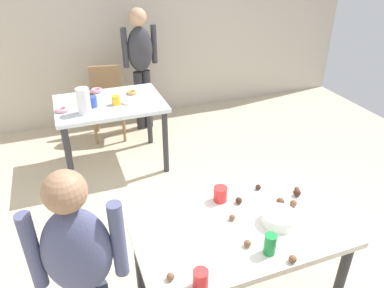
{
  "coord_description": "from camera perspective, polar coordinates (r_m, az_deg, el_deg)",
  "views": [
    {
      "loc": [
        -0.97,
        -1.63,
        2.22
      ],
      "look_at": [
        -0.15,
        0.56,
        0.9
      ],
      "focal_mm": 34.17,
      "sensor_mm": 36.0,
      "label": 1
    }
  ],
  "objects": [
    {
      "name": "chair_far_table",
      "position": [
        4.67,
        -13.1,
        7.04
      ],
      "size": [
        0.46,
        0.46,
        0.87
      ],
      "color": "olive",
      "rests_on": "ground_plane"
    },
    {
      "name": "mixing_bowl",
      "position": [
        2.25,
        13.43,
        -11.19
      ],
      "size": [
        0.2,
        0.2,
        0.07
      ],
      "primitive_type": "cylinder",
      "color": "white",
      "rests_on": "dining_table_near"
    },
    {
      "name": "cake_ball_6",
      "position": [
        2.05,
        15.44,
        -16.91
      ],
      "size": [
        0.04,
        0.04,
        0.04
      ],
      "primitive_type": "sphere",
      "color": "brown",
      "rests_on": "dining_table_near"
    },
    {
      "name": "soda_can",
      "position": [
        2.04,
        12.09,
        -15.05
      ],
      "size": [
        0.07,
        0.07,
        0.12
      ],
      "primitive_type": "cylinder",
      "color": "#198438",
      "rests_on": "dining_table_near"
    },
    {
      "name": "donut_far_2",
      "position": [
        3.79,
        -10.14,
        6.45
      ],
      "size": [
        0.1,
        0.1,
        0.03
      ],
      "primitive_type": "torus",
      "color": "white",
      "rests_on": "dining_table_far"
    },
    {
      "name": "donut_far_4",
      "position": [
        4.03,
        -15.53,
        7.25
      ],
      "size": [
        0.11,
        0.11,
        0.03
      ],
      "primitive_type": "torus",
      "color": "brown",
      "rests_on": "dining_table_far"
    },
    {
      "name": "cup_near_0",
      "position": [
        2.35,
        4.45,
        -7.8
      ],
      "size": [
        0.09,
        0.09,
        0.1
      ],
      "primitive_type": "cylinder",
      "color": "red",
      "rests_on": "dining_table_near"
    },
    {
      "name": "dining_table_near",
      "position": [
        2.27,
        7.33,
        -14.74
      ],
      "size": [
        1.23,
        0.72,
        0.75
      ],
      "color": "silver",
      "rests_on": "ground_plane"
    },
    {
      "name": "cake_ball_2",
      "position": [
        2.08,
        8.65,
        -15.1
      ],
      "size": [
        0.04,
        0.04,
        0.04
      ],
      "primitive_type": "sphere",
      "color": "brown",
      "rests_on": "dining_table_near"
    },
    {
      "name": "cake_ball_9",
      "position": [
        2.49,
        16.09,
        -7.33
      ],
      "size": [
        0.05,
        0.05,
        0.05
      ],
      "primitive_type": "sphere",
      "color": "#3D2319",
      "rests_on": "dining_table_near"
    },
    {
      "name": "cup_far_0",
      "position": [
        3.78,
        -11.78,
        6.71
      ],
      "size": [
        0.08,
        0.08,
        0.09
      ],
      "primitive_type": "cylinder",
      "color": "yellow",
      "rests_on": "dining_table_far"
    },
    {
      "name": "donut_far_5",
      "position": [
        3.87,
        -15.37,
        6.35
      ],
      "size": [
        0.1,
        0.1,
        0.03
      ],
      "primitive_type": "torus",
      "color": "pink",
      "rests_on": "dining_table_far"
    },
    {
      "name": "fork_near",
      "position": [
        2.28,
        -1.49,
        -10.45
      ],
      "size": [
        0.17,
        0.02,
        0.01
      ],
      "primitive_type": "cube",
      "color": "silver",
      "rests_on": "dining_table_near"
    },
    {
      "name": "donut_far_0",
      "position": [
        4.03,
        -9.39,
        7.96
      ],
      "size": [
        0.11,
        0.11,
        0.03
      ],
      "primitive_type": "torus",
      "color": "gold",
      "rests_on": "dining_table_far"
    },
    {
      "name": "wall_back",
      "position": [
        5.01,
        -9.48,
        18.52
      ],
      "size": [
        6.4,
        0.1,
        2.6
      ],
      "primitive_type": "cube",
      "color": "#BCB2A3",
      "rests_on": "ground_plane"
    },
    {
      "name": "cake_ball_3",
      "position": [
        2.23,
        6.29,
        -11.32
      ],
      "size": [
        0.04,
        0.04,
        0.04
      ],
      "primitive_type": "sphere",
      "color": "brown",
      "rests_on": "dining_table_near"
    },
    {
      "name": "cake_ball_0",
      "position": [
        2.35,
        7.31,
        -8.74
      ],
      "size": [
        0.04,
        0.04,
        0.04
      ],
      "primitive_type": "sphere",
      "color": "#3D2319",
      "rests_on": "dining_table_near"
    },
    {
      "name": "cup_near_1",
      "position": [
        1.85,
        1.35,
        -20.38
      ],
      "size": [
        0.08,
        0.08,
        0.11
      ],
      "primitive_type": "cylinder",
      "color": "red",
      "rests_on": "dining_table_near"
    },
    {
      "name": "cup_far_1",
      "position": [
        3.77,
        -15.25,
        6.37
      ],
      "size": [
        0.09,
        0.09,
        0.11
      ],
      "primitive_type": "cylinder",
      "color": "#3351B2",
      "rests_on": "dining_table_far"
    },
    {
      "name": "dining_table_far",
      "position": [
        3.92,
        -12.61,
        5.03
      ],
      "size": [
        1.09,
        0.8,
        0.75
      ],
      "color": "silver",
      "rests_on": "ground_plane"
    },
    {
      "name": "person_adult_far",
      "position": [
        4.63,
        -8.01,
        12.86
      ],
      "size": [
        0.46,
        0.25,
        1.53
      ],
      "color": "#28282D",
      "rests_on": "ground_plane"
    },
    {
      "name": "cake_ball_7",
      "position": [
        2.4,
        15.56,
        -8.89
      ],
      "size": [
        0.04,
        0.04,
        0.04
      ],
      "primitive_type": "sphere",
      "color": "brown",
      "rests_on": "dining_table_near"
    },
    {
      "name": "pitcher_far",
      "position": [
        3.63,
        -16.58,
        6.46
      ],
      "size": [
        0.12,
        0.12,
        0.25
      ],
      "primitive_type": "cylinder",
      "color": "white",
      "rests_on": "dining_table_far"
    },
    {
      "name": "cake_ball_5",
      "position": [
        2.39,
        13.6,
        -8.74
      ],
      "size": [
        0.05,
        0.05,
        0.05
      ],
      "primitive_type": "sphere",
      "color": "brown",
      "rests_on": "dining_table_near"
    },
    {
      "name": "person_girl_near",
      "position": [
        1.93,
        -16.85,
        -18.45
      ],
      "size": [
        0.46,
        0.25,
        1.39
      ],
      "color": "#383D4C",
      "rests_on": "ground_plane"
    },
    {
      "name": "donut_far_3",
      "position": [
        3.77,
        -19.63,
        5.09
      ],
      "size": [
        0.13,
        0.13,
        0.04
      ],
      "primitive_type": "torus",
      "color": "pink",
      "rests_on": "dining_table_far"
    },
    {
      "name": "cake_ball_1",
      "position": [
        1.91,
        -3.39,
        -19.97
      ],
      "size": [
        0.04,
        0.04,
        0.04
      ],
      "primitive_type": "sphere",
      "color": "brown",
      "rests_on": "dining_table_near"
    },
    {
      "name": "cake_ball_4",
      "position": [
        2.49,
        10.28,
        -6.64
      ],
      "size": [
        0.04,
        0.04,
        0.04
      ],
      "primitive_type": "sphere",
      "color": "#3D2319",
      "rests_on": "dining_table_near"
    },
    {
      "name": "donut_far_1",
      "position": [
        4.16,
        -14.68,
        8.11
      ],
      "size": [
        0.13,
        0.13,
        0.04
      ],
      "primitive_type": "torus",
      "color": "pink",
      "rests_on": "dining_table_far"
    },
    {
      "name": "ground_plane",
      "position": [
        2.92,
        7.09,
        -20.34
      ],
      "size": [
        6.4,
        6.4,
        0.0
      ],
      "primitive_type": "plane",
      "color": "beige"
    },
    {
      "name": "cake_ball_8",
      "position": [
        2.53,
        16.05,
        -6.77
      ],
      "size": [
        0.04,
        0.04,
        0.04
      ],
      "primitive_type": "sphere",
      "color": "brown",
      "rests_on": "dining_table_near"
    }
  ]
}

